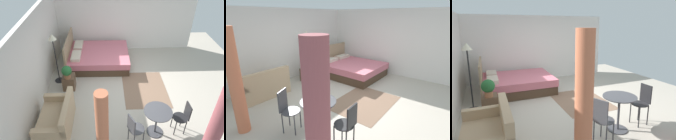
{
  "view_description": "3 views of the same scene",
  "coord_description": "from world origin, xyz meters",
  "views": [
    {
      "loc": [
        -5.17,
        0.83,
        4.35
      ],
      "look_at": [
        -0.2,
        0.65,
        0.92
      ],
      "focal_mm": 32.79,
      "sensor_mm": 36.0,
      "label": 1
    },
    {
      "loc": [
        -3.79,
        -2.5,
        2.31
      ],
      "look_at": [
        0.32,
        0.74,
        0.62
      ],
      "focal_mm": 27.43,
      "sensor_mm": 36.0,
      "label": 2
    },
    {
      "loc": [
        -4.68,
        2.08,
        2.16
      ],
      "look_at": [
        0.02,
        0.08,
        0.97
      ],
      "focal_mm": 30.71,
      "sensor_mm": 36.0,
      "label": 3
    }
  ],
  "objects": [
    {
      "name": "balcony_table",
      "position": [
        -1.74,
        -0.41,
        0.53
      ],
      "size": [
        0.69,
        0.69,
        0.76
      ],
      "color": "#3F3F44",
      "rests_on": "ground"
    },
    {
      "name": "potted_plant",
      "position": [
        0.06,
        2.05,
        0.72
      ],
      "size": [
        0.32,
        0.32,
        0.44
      ],
      "color": "#935B3D",
      "rests_on": "nightstand"
    },
    {
      "name": "cafe_chair_near_window",
      "position": [
        -1.71,
        -1.08,
        0.55
      ],
      "size": [
        0.39,
        0.39,
        0.9
      ],
      "color": "black",
      "rests_on": "ground"
    },
    {
      "name": "bed",
      "position": [
        1.65,
        1.16,
        0.28
      ],
      "size": [
        1.94,
        2.29,
        1.11
      ],
      "color": "#473323",
      "rests_on": "ground"
    },
    {
      "name": "floor_lamp",
      "position": [
        0.56,
        2.45,
        1.34
      ],
      "size": [
        0.32,
        0.32,
        1.75
      ],
      "color": "black",
      "rests_on": "ground"
    },
    {
      "name": "nightstand",
      "position": [
        0.16,
        2.04,
        0.24
      ],
      "size": [
        0.43,
        0.38,
        0.47
      ],
      "color": "brown",
      "rests_on": "ground"
    },
    {
      "name": "area_rug",
      "position": [
        0.0,
        -0.44,
        0.0
      ],
      "size": [
        1.85,
        1.41,
        0.01
      ],
      "primitive_type": "cube",
      "color": "#7F604C",
      "rests_on": "ground"
    },
    {
      "name": "wall_right",
      "position": [
        2.87,
        0.0,
        1.28
      ],
      "size": [
        0.12,
        5.65,
        2.55
      ],
      "primitive_type": "cube",
      "color": "silver",
      "rests_on": "ground"
    },
    {
      "name": "ground_plane",
      "position": [
        0.0,
        0.0,
        -0.01
      ],
      "size": [
        8.75,
        8.65,
        0.02
      ],
      "primitive_type": "cube",
      "color": "#B2A899"
    },
    {
      "name": "curtain_right",
      "position": [
        -2.62,
        0.92,
        1.07
      ],
      "size": [
        0.25,
        0.25,
        2.13
      ],
      "color": "#D1704C",
      "rests_on": "ground"
    },
    {
      "name": "cafe_chair_near_couch",
      "position": [
        -2.03,
        0.2,
        0.54
      ],
      "size": [
        0.5,
        0.5,
        0.9
      ],
      "color": "#3F3F44",
      "rests_on": "ground"
    },
    {
      "name": "couch",
      "position": [
        -1.49,
        2.11,
        0.29
      ],
      "size": [
        1.36,
        0.83,
        0.84
      ],
      "color": "tan",
      "rests_on": "ground"
    }
  ]
}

